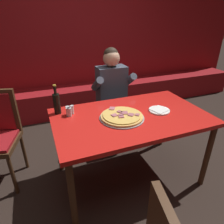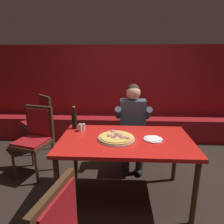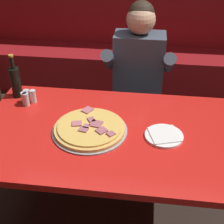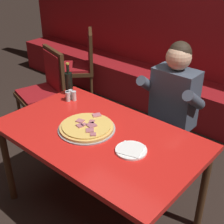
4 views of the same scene
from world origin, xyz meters
The scene contains 12 objects.
ground_plane centered at (0.00, 0.00, 0.00)m, with size 24.00×24.00×0.00m, color black.
booth_wall_panel centered at (0.00, 2.18, 0.95)m, with size 6.80×0.16×1.90m, color maroon.
booth_bench centered at (0.00, 1.86, 0.23)m, with size 6.46×0.48×0.46m, color maroon.
main_dining_table centered at (0.00, 0.00, 0.69)m, with size 1.48×0.89×0.77m.
pizza centered at (-0.10, -0.02, 0.78)m, with size 0.42×0.42×0.05m.
plate_white_paper centered at (0.31, -0.02, 0.77)m, with size 0.21×0.21×0.02m.
beer_bottle centered at (-0.65, 0.31, 0.88)m, with size 0.07×0.07×0.29m.
shaker_oregano centered at (-0.52, 0.24, 0.80)m, with size 0.04×0.04×0.09m.
shaker_parmesan centered at (-0.55, 0.20, 0.80)m, with size 0.04×0.04×0.09m.
shaker_black_pepper centered at (-0.56, 0.24, 0.80)m, with size 0.04×0.04×0.09m.
shaker_red_pepper_flakes centered at (-0.56, 0.21, 0.80)m, with size 0.04×0.04×0.09m.
diner_seated_blue_shirt centered at (0.12, 0.74, 0.71)m, with size 0.53×0.53×1.27m.
Camera 3 is at (0.19, -1.38, 1.82)m, focal length 50.00 mm.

